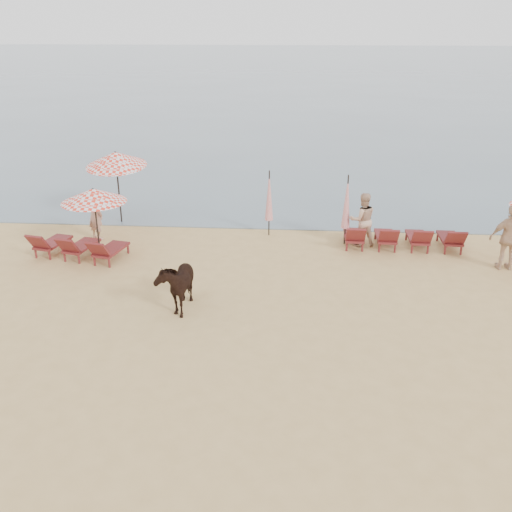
{
  "coord_description": "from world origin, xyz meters",
  "views": [
    {
      "loc": [
        0.97,
        -8.5,
        6.79
      ],
      "look_at": [
        0.0,
        5.0,
        1.1
      ],
      "focal_mm": 40.0,
      "sensor_mm": 36.0,
      "label": 1
    }
  ],
  "objects": [
    {
      "name": "sea",
      "position": [
        0.0,
        80.0,
        0.0
      ],
      "size": [
        160.0,
        140.0,
        0.06
      ],
      "primitive_type": "cube",
      "color": "#51606B",
      "rests_on": "ground"
    },
    {
      "name": "lounger_cluster_right",
      "position": [
        4.37,
        8.55,
        0.4
      ],
      "size": [
        3.63,
        1.59,
        0.57
      ],
      "rotation": [
        0.0,
        0.0,
        -0.02
      ],
      "color": "maroon",
      "rests_on": "ground"
    },
    {
      "name": "cow",
      "position": [
        -1.92,
        4.12,
        0.69
      ],
      "size": [
        0.76,
        1.64,
        1.38
      ],
      "primitive_type": "imported",
      "rotation": [
        0.0,
        0.0,
        -0.01
      ],
      "color": "black",
      "rests_on": "ground"
    },
    {
      "name": "umbrella_closed_right",
      "position": [
        2.59,
        8.83,
        1.41
      ],
      "size": [
        0.28,
        0.28,
        2.29
      ],
      "rotation": [
        0.0,
        0.0,
        -0.13
      ],
      "color": "black",
      "rests_on": "ground"
    },
    {
      "name": "beachgoer_right_b",
      "position": [
        7.12,
        7.17,
        0.97
      ],
      "size": [
        1.14,
        0.5,
        1.93
      ],
      "primitive_type": "imported",
      "rotation": [
        0.0,
        0.0,
        3.16
      ],
      "color": "tan",
      "rests_on": "ground"
    },
    {
      "name": "umbrella_open_left_a",
      "position": [
        -4.94,
        7.21,
        1.95
      ],
      "size": [
        1.91,
        1.91,
        2.18
      ],
      "rotation": [
        0.0,
        0.0,
        -0.31
      ],
      "color": "black",
      "rests_on": "ground"
    },
    {
      "name": "ground",
      "position": [
        0.0,
        0.0,
        0.0
      ],
      "size": [
        120.0,
        120.0,
        0.0
      ],
      "primitive_type": "plane",
      "color": "tan",
      "rests_on": "ground"
    },
    {
      "name": "lounger_cluster_left",
      "position": [
        -5.56,
        7.06,
        0.4
      ],
      "size": [
        2.89,
        2.07,
        0.58
      ],
      "rotation": [
        0.0,
        0.0,
        -0.22
      ],
      "color": "maroon",
      "rests_on": "ground"
    },
    {
      "name": "umbrella_closed_left",
      "position": [
        0.11,
        9.48,
        1.36
      ],
      "size": [
        0.27,
        0.27,
        2.22
      ],
      "rotation": [
        0.0,
        0.0,
        0.02
      ],
      "color": "black",
      "rests_on": "ground"
    },
    {
      "name": "umbrella_open_left_b",
      "position": [
        -5.21,
        10.39,
        2.29
      ],
      "size": [
        2.08,
        2.12,
        2.65
      ],
      "rotation": [
        0.0,
        0.0,
        -0.17
      ],
      "color": "black",
      "rests_on": "ground"
    },
    {
      "name": "beachgoer_left",
      "position": [
        -5.54,
        8.72,
        0.85
      ],
      "size": [
        0.74,
        0.66,
        1.69
      ],
      "primitive_type": "imported",
      "rotation": [
        0.0,
        0.0,
        2.61
      ],
      "color": "tan",
      "rests_on": "ground"
    },
    {
      "name": "beachgoer_right_a",
      "position": [
        3.11,
        8.75,
        0.87
      ],
      "size": [
        0.96,
        0.81,
        1.75
      ],
      "primitive_type": "imported",
      "rotation": [
        0.0,
        0.0,
        3.33
      ],
      "color": "tan",
      "rests_on": "ground"
    }
  ]
}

